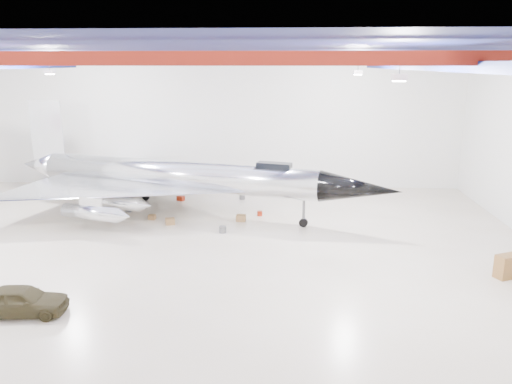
{
  "coord_description": "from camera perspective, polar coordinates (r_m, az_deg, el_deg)",
  "views": [
    {
      "loc": [
        5.53,
        -26.69,
        10.22
      ],
      "look_at": [
        3.79,
        2.0,
        2.81
      ],
      "focal_mm": 35.0,
      "sensor_mm": 36.0,
      "label": 1
    }
  ],
  "objects": [
    {
      "name": "floor",
      "position": [
        29.11,
        -7.76,
        -6.23
      ],
      "size": [
        40.0,
        40.0,
        0.0
      ],
      "primitive_type": "plane",
      "color": "#BEAF97",
      "rests_on": "ground"
    },
    {
      "name": "wall_back",
      "position": [
        42.32,
        -4.1,
        8.02
      ],
      "size": [
        40.0,
        0.0,
        40.0
      ],
      "primitive_type": "plane",
      "rotation": [
        1.57,
        0.0,
        0.0
      ],
      "color": "silver",
      "rests_on": "floor"
    },
    {
      "name": "ceiling",
      "position": [
        27.27,
        -8.57,
        15.94
      ],
      "size": [
        40.0,
        40.0,
        0.0
      ],
      "primitive_type": "plane",
      "rotation": [
        3.14,
        0.0,
        0.0
      ],
      "color": "#0A0F38",
      "rests_on": "wall_back"
    },
    {
      "name": "ceiling_structure",
      "position": [
        27.26,
        -8.51,
        14.52
      ],
      "size": [
        39.5,
        29.5,
        1.08
      ],
      "color": "maroon",
      "rests_on": "ceiling"
    },
    {
      "name": "jet_aircraft",
      "position": [
        34.76,
        -9.17,
        1.45
      ],
      "size": [
        27.58,
        19.54,
        7.65
      ],
      "rotation": [
        0.0,
        0.0,
        -0.26
      ],
      "color": "silver",
      "rests_on": "floor"
    },
    {
      "name": "jeep",
      "position": [
        23.44,
        -25.24,
        -11.14
      ],
      "size": [
        3.88,
        1.84,
        1.28
      ],
      "primitive_type": "imported",
      "rotation": [
        0.0,
        0.0,
        1.66
      ],
      "color": "#342E1A",
      "rests_on": "floor"
    },
    {
      "name": "desk",
      "position": [
        27.66,
        26.88,
        -7.56
      ],
      "size": [
        1.44,
        1.12,
        1.18
      ],
      "primitive_type": "cube",
      "rotation": [
        0.0,
        0.0,
        0.43
      ],
      "color": "brown",
      "rests_on": "floor"
    },
    {
      "name": "crate_ply",
      "position": [
        34.47,
        -11.8,
        -2.82
      ],
      "size": [
        0.5,
        0.42,
        0.33
      ],
      "primitive_type": "cube",
      "rotation": [
        0.0,
        0.0,
        -0.11
      ],
      "color": "olive",
      "rests_on": "floor"
    },
    {
      "name": "toolbox_red",
      "position": [
        38.76,
        -8.61,
        -0.72
      ],
      "size": [
        0.64,
        0.59,
        0.36
      ],
      "primitive_type": "cube",
      "rotation": [
        0.0,
        0.0,
        -0.43
      ],
      "color": "maroon",
      "rests_on": "floor"
    },
    {
      "name": "engine_drum",
      "position": [
        31.22,
        -3.83,
        -4.29
      ],
      "size": [
        0.55,
        0.55,
        0.4
      ],
      "primitive_type": "cylinder",
      "rotation": [
        0.0,
        0.0,
        0.25
      ],
      "color": "#59595B",
      "rests_on": "floor"
    },
    {
      "name": "parts_bin",
      "position": [
        33.38,
        -1.74,
        -2.99
      ],
      "size": [
        0.65,
        0.54,
        0.43
      ],
      "primitive_type": "cube",
      "rotation": [
        0.0,
        0.0,
        -0.07
      ],
      "color": "olive",
      "rests_on": "floor"
    },
    {
      "name": "crate_small",
      "position": [
        36.66,
        -14.31,
        -1.95
      ],
      "size": [
        0.44,
        0.36,
        0.3
      ],
      "primitive_type": "cube",
      "rotation": [
        0.0,
        0.0,
        -0.04
      ],
      "color": "#59595B",
      "rests_on": "floor"
    },
    {
      "name": "tool_chest",
      "position": [
        34.55,
        0.43,
        -2.47
      ],
      "size": [
        0.41,
        0.41,
        0.32
      ],
      "primitive_type": "cylinder",
      "rotation": [
        0.0,
        0.0,
        -0.17
      ],
      "color": "maroon",
      "rests_on": "floor"
    },
    {
      "name": "oil_barrel",
      "position": [
        33.17,
        -9.79,
        -3.32
      ],
      "size": [
        0.71,
        0.63,
        0.42
      ],
      "primitive_type": "cube",
      "rotation": [
        0.0,
        0.0,
        0.31
      ],
      "color": "olive",
      "rests_on": "floor"
    },
    {
      "name": "spares_box",
      "position": [
        38.73,
        -1.58,
        -0.54
      ],
      "size": [
        0.57,
        0.57,
        0.39
      ],
      "primitive_type": "cylinder",
      "rotation": [
        0.0,
        0.0,
        0.37
      ],
      "color": "#59595B",
      "rests_on": "floor"
    }
  ]
}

